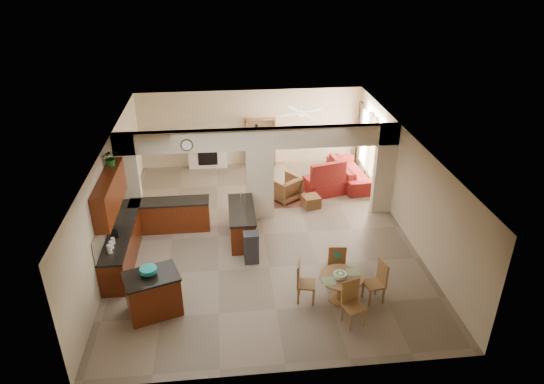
{
  "coord_description": "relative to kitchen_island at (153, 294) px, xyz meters",
  "views": [
    {
      "loc": [
        -0.98,
        -11.64,
        7.32
      ],
      "look_at": [
        0.28,
        0.3,
        1.17
      ],
      "focal_mm": 32.0,
      "sensor_mm": 36.0,
      "label": 1
    }
  ],
  "objects": [
    {
      "name": "ceiling",
      "position": [
        2.69,
        2.99,
        2.3
      ],
      "size": [
        10.0,
        10.0,
        0.0
      ],
      "primitive_type": "plane",
      "rotation": [
        3.14,
        0.0,
        0.0
      ],
      "color": "white",
      "rests_on": "wall_back"
    },
    {
      "name": "wall_left",
      "position": [
        -1.31,
        2.99,
        0.9
      ],
      "size": [
        0.0,
        10.0,
        10.0
      ],
      "primitive_type": "plane",
      "rotation": [
        1.57,
        0.0,
        1.57
      ],
      "color": "#C9B093",
      "rests_on": "floor"
    },
    {
      "name": "wall_front",
      "position": [
        2.69,
        -2.01,
        0.9
      ],
      "size": [
        8.0,
        0.0,
        8.0
      ],
      "primitive_type": "plane",
      "rotation": [
        -1.57,
        0.0,
        0.0
      ],
      "color": "#C9B093",
      "rests_on": "floor"
    },
    {
      "name": "window_a",
      "position": [
        6.66,
        5.29,
        0.7
      ],
      "size": [
        0.02,
        0.9,
        1.9
      ],
      "primitive_type": "cube",
      "color": "white",
      "rests_on": "wall_right"
    },
    {
      "name": "chair_west",
      "position": [
        3.33,
        0.07,
        0.05
      ],
      "size": [
        0.5,
        0.5,
        1.02
      ],
      "rotation": [
        0.0,
        0.0,
        1.34
      ],
      "color": "olive",
      "rests_on": "floor"
    },
    {
      "name": "window_b",
      "position": [
        6.66,
        6.99,
        0.7
      ],
      "size": [
        0.02,
        0.9,
        1.9
      ],
      "primitive_type": "cube",
      "color": "white",
      "rests_on": "wall_right"
    },
    {
      "name": "chair_east",
      "position": [
        5.02,
        -0.1,
        0.05
      ],
      "size": [
        0.5,
        0.5,
        1.02
      ],
      "rotation": [
        0.0,
        0.0,
        4.93
      ],
      "color": "olive",
      "rests_on": "floor"
    },
    {
      "name": "drape_b_left",
      "position": [
        6.62,
        6.39,
        0.7
      ],
      "size": [
        0.1,
        0.28,
        2.3
      ],
      "primitive_type": "cube",
      "color": "#42201A",
      "rests_on": "wall_right"
    },
    {
      "name": "partition_center_pier",
      "position": [
        2.69,
        3.99,
        0.6
      ],
      "size": [
        0.8,
        0.25,
        2.2
      ],
      "primitive_type": "cube",
      "color": "#C9B093",
      "rests_on": "floor"
    },
    {
      "name": "ceiling_fan",
      "position": [
        4.19,
        5.99,
        2.06
      ],
      "size": [
        1.0,
        1.0,
        0.1
      ],
      "primitive_type": "cylinder",
      "color": "white",
      "rests_on": "ceiling"
    },
    {
      "name": "rug",
      "position": [
        3.89,
        5.09,
        -0.5
      ],
      "size": [
        1.6,
        1.3,
        0.01
      ],
      "primitive_type": "cube",
      "color": "#9C5338",
      "rests_on": "floor"
    },
    {
      "name": "shelving_unit",
      "position": [
        3.04,
        7.81,
        0.4
      ],
      "size": [
        1.0,
        0.32,
        1.8
      ],
      "primitive_type": "cube",
      "color": "olive",
      "rests_on": "floor"
    },
    {
      "name": "drape_a_left",
      "position": [
        6.62,
        4.69,
        0.7
      ],
      "size": [
        0.1,
        0.28,
        2.3
      ],
      "primitive_type": "cube",
      "color": "#42201A",
      "rests_on": "wall_right"
    },
    {
      "name": "wall_right",
      "position": [
        6.69,
        2.99,
        0.9
      ],
      "size": [
        0.0,
        10.0,
        10.0
      ],
      "primitive_type": "plane",
      "rotation": [
        1.57,
        0.0,
        -1.57
      ],
      "color": "#C9B093",
      "rests_on": "floor"
    },
    {
      "name": "kitchen_island",
      "position": [
        0.0,
        0.0,
        0.0
      ],
      "size": [
        1.35,
        1.15,
        1.0
      ],
      "rotation": [
        0.0,
        0.0,
        0.33
      ],
      "color": "#3D0E07",
      "rests_on": "floor"
    },
    {
      "name": "glazed_door",
      "position": [
        6.66,
        6.14,
        0.55
      ],
      "size": [
        0.02,
        0.7,
        2.1
      ],
      "primitive_type": "cube",
      "color": "white",
      "rests_on": "wall_right"
    },
    {
      "name": "floor",
      "position": [
        2.69,
        2.99,
        -0.5
      ],
      "size": [
        10.0,
        10.0,
        0.0
      ],
      "primitive_type": "plane",
      "color": "#7E6C57",
      "rests_on": "ground"
    },
    {
      "name": "ottoman",
      "position": [
        4.31,
        4.45,
        -0.32
      ],
      "size": [
        0.6,
        0.6,
        0.36
      ],
      "primitive_type": "cube",
      "rotation": [
        0.0,
        0.0,
        0.22
      ],
      "color": "maroon",
      "rests_on": "floor"
    },
    {
      "name": "wall_clock",
      "position": [
        0.69,
        3.84,
        1.95
      ],
      "size": [
        0.34,
        0.03,
        0.34
      ],
      "primitive_type": "cylinder",
      "rotation": [
        1.57,
        0.0,
        0.0
      ],
      "color": "#463217",
      "rests_on": "partition_header"
    },
    {
      "name": "peninsula",
      "position": [
        2.09,
        2.88,
        -0.04
      ],
      "size": [
        0.7,
        1.85,
        0.91
      ],
      "color": "#3D0E07",
      "rests_on": "floor"
    },
    {
      "name": "chair_south",
      "position": [
        4.26,
        -0.75,
        0.05
      ],
      "size": [
        0.53,
        0.53,
        1.02
      ],
      "rotation": [
        0.0,
        0.0,
        0.3
      ],
      "color": "olive",
      "rests_on": "floor"
    },
    {
      "name": "kitchen_counter",
      "position": [
        -0.57,
        2.74,
        -0.04
      ],
      "size": [
        2.52,
        3.29,
        1.48
      ],
      "color": "#3D0E07",
      "rests_on": "floor"
    },
    {
      "name": "teal_bowl",
      "position": [
        -0.04,
        0.03,
        0.58
      ],
      "size": [
        0.36,
        0.36,
        0.17
      ],
      "primitive_type": "cylinder",
      "color": "teal",
      "rests_on": "kitchen_island"
    },
    {
      "name": "dining_table",
      "position": [
        4.18,
        -0.06,
        -0.04
      ],
      "size": [
        0.99,
        0.99,
        0.68
      ],
      "color": "olive",
      "rests_on": "floor"
    },
    {
      "name": "drape_b_right",
      "position": [
        6.62,
        7.59,
        0.7
      ],
      "size": [
        0.1,
        0.28,
        2.3
      ],
      "primitive_type": "cube",
      "color": "#42201A",
      "rests_on": "wall_right"
    },
    {
      "name": "armchair",
      "position": [
        3.57,
        5.04,
        -0.12
      ],
      "size": [
        1.16,
        1.17,
        0.77
      ],
      "primitive_type": "imported",
      "rotation": [
        0.0,
        0.0,
        3.76
      ],
      "color": "maroon",
      "rests_on": "floor"
    },
    {
      "name": "chair_north",
      "position": [
        4.24,
        0.71,
        0.05
      ],
      "size": [
        0.46,
        0.46,
        1.02
      ],
      "rotation": [
        0.0,
        0.0,
        3.04
      ],
      "color": "olive",
      "rests_on": "floor"
    },
    {
      "name": "plant",
      "position": [
        -1.13,
        2.83,
        2.09
      ],
      "size": [
        0.49,
        0.46,
        0.44
      ],
      "primitive_type": "imported",
      "rotation": [
        0.0,
        0.0,
        0.34
      ],
      "color": "#1C5215",
      "rests_on": "upper_cabinets"
    },
    {
      "name": "drape_a_right",
      "position": [
        6.62,
        5.89,
        0.7
      ],
      "size": [
        0.1,
        0.28,
        2.3
      ],
      "primitive_type": "cube",
      "color": "#42201A",
      "rests_on": "wall_right"
    },
    {
      "name": "partition_left_pier",
      "position": [
        -1.01,
        3.99,
        0.9
      ],
      "size": [
        0.6,
        0.25,
        2.8
      ],
      "primitive_type": "cube",
      "color": "#C9B093",
      "rests_on": "floor"
    },
    {
      "name": "partition_right_pier",
      "position": [
        6.39,
        3.99,
        0.9
      ],
      "size": [
        0.6,
        0.25,
        2.8
      ],
      "primitive_type": "cube",
      "color": "#C9B093",
      "rests_on": "floor"
    },
    {
      "name": "upper_cabinets",
      "position": [
        -1.13,
        2.19,
        1.42
      ],
      "size": [
        0.35,
        2.4,
        0.9
      ],
      "primitive_type": "cube",
      "color": "#3D0E07",
      "rests_on": "wall_left"
    },
    {
      "name": "chaise",
      "position": [
        4.94,
        5.42,
        -0.26
      ],
      "size": [
        1.41,
        1.26,
        0.48
      ],
      "primitive_type": "cube",
      "rotation": [
        0.0,
        0.0,
        0.27
      ],
      "color": "maroon",
      "rests_on": "floor"
    },
    {
      "name": "wall_back",
      "position": [
        2.69,
        7.99,
        0.9
      ],
      "size": [
        8.0,
        0.0,
        8.0
      ],
      "primitive_type": "plane",
      "rotation": [
        1.57,
        0.0,
        0.0
      ],
      "color": "#C9B093",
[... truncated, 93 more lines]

